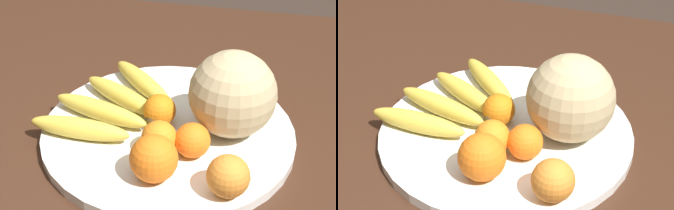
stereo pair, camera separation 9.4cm
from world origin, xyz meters
TOP-DOWN VIEW (x-y plane):
  - kitchen_table at (0.00, 0.00)m, footprint 1.24×1.13m
  - fruit_bowl at (0.05, -0.04)m, footprint 0.44×0.44m
  - melon at (0.07, -0.15)m, footprint 0.15×0.15m
  - banana_bunch at (0.08, 0.06)m, footprint 0.26×0.24m
  - orange_front_left at (-0.01, -0.04)m, footprint 0.06×0.06m
  - orange_front_right at (-0.08, -0.16)m, footprint 0.07×0.07m
  - orange_mid_center at (-0.07, -0.05)m, footprint 0.07×0.07m
  - orange_back_left at (0.07, -0.03)m, footprint 0.06×0.06m
  - orange_back_right at (-0.01, -0.10)m, footprint 0.06×0.06m

SIDE VIEW (x-z plane):
  - kitchen_table at x=0.00m, z-range 0.29..1.07m
  - fruit_bowl at x=0.05m, z-range 0.78..0.80m
  - banana_bunch at x=0.08m, z-range 0.80..0.83m
  - orange_back_left at x=0.07m, z-range 0.80..0.85m
  - orange_back_right at x=-0.01m, z-range 0.80..0.85m
  - orange_front_left at x=-0.01m, z-range 0.80..0.85m
  - orange_front_right at x=-0.08m, z-range 0.80..0.86m
  - orange_mid_center at x=-0.07m, z-range 0.80..0.87m
  - melon at x=0.07m, z-range 0.80..0.94m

